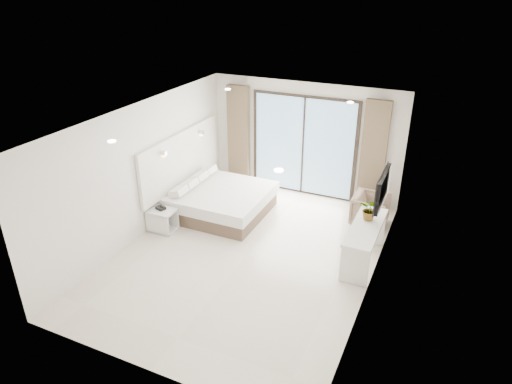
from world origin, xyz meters
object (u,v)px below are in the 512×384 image
nightstand (163,220)px  armchair (371,208)px  bed (220,201)px  console_desk (365,236)px

nightstand → armchair: 4.39m
bed → armchair: size_ratio=2.76×
nightstand → console_desk: (4.05, 0.58, 0.32)m
bed → nightstand: size_ratio=3.77×
bed → armchair: (3.15, 0.89, 0.07)m
bed → nightstand: bed is taller
bed → console_desk: size_ratio=1.24×
nightstand → console_desk: size_ratio=0.33×
bed → console_desk: (3.34, -0.62, 0.27)m
bed → nightstand: 1.39m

